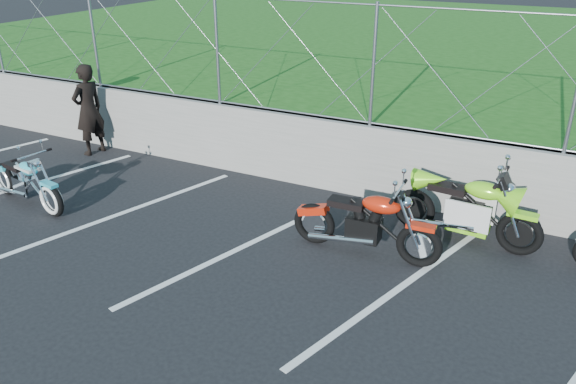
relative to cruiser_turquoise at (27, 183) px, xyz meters
The scene contains 9 objects.
ground 4.08m from the cruiser_turquoise, ahead, with size 90.00×90.00×0.00m, color black.
retaining_wall 5.00m from the cruiser_turquoise, 36.32° to the left, with size 30.00×0.22×1.30m, color slate.
grass_field 13.57m from the cruiser_turquoise, 72.75° to the left, with size 30.00×20.00×1.30m, color #1B4E14.
chain_link_fence 5.34m from the cruiser_turquoise, 36.32° to the left, with size 28.00×0.03×2.00m.
parking_lines 5.26m from the cruiser_turquoise, ahead, with size 18.29×4.31×0.01m.
cruiser_turquoise is the anchor object (origin of this frame).
naked_orange 5.80m from the cruiser_turquoise, 10.05° to the left, with size 2.21×0.75×1.10m.
sportbike_green 7.22m from the cruiser_turquoise, 16.55° to the left, with size 2.23×0.79×1.16m.
person_standing 2.62m from the cruiser_turquoise, 109.80° to the left, with size 0.69×0.45×1.89m, color black.
Camera 1 is at (3.82, -5.26, 4.23)m, focal length 35.00 mm.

